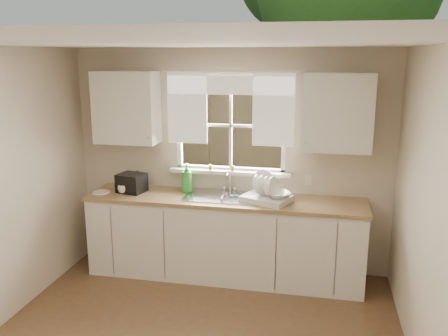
% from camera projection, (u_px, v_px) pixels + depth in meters
% --- Properties ---
extents(room_walls, '(3.62, 4.02, 2.50)m').
position_uv_depth(room_walls, '(176.00, 224.00, 3.41)').
color(room_walls, beige).
rests_on(room_walls, ground).
extents(ceiling, '(3.60, 4.00, 0.02)m').
position_uv_depth(ceiling, '(174.00, 43.00, 3.17)').
color(ceiling, silver).
rests_on(ceiling, room_walls).
extents(window, '(1.38, 0.16, 1.06)m').
position_uv_depth(window, '(230.00, 140.00, 5.32)').
color(window, white).
rests_on(window, room_walls).
extents(curtains, '(1.50, 0.03, 0.81)m').
position_uv_depth(curtains, '(230.00, 101.00, 5.16)').
color(curtains, white).
rests_on(curtains, room_walls).
extents(base_cabinets, '(3.00, 0.62, 0.87)m').
position_uv_depth(base_cabinets, '(225.00, 239.00, 5.26)').
color(base_cabinets, silver).
rests_on(base_cabinets, ground).
extents(countertop, '(3.04, 0.65, 0.04)m').
position_uv_depth(countertop, '(225.00, 200.00, 5.15)').
color(countertop, olive).
rests_on(countertop, base_cabinets).
extents(upper_cabinet_left, '(0.70, 0.33, 0.80)m').
position_uv_depth(upper_cabinet_left, '(127.00, 107.00, 5.29)').
color(upper_cabinet_left, silver).
rests_on(upper_cabinet_left, room_walls).
extents(upper_cabinet_right, '(0.70, 0.33, 0.80)m').
position_uv_depth(upper_cabinet_right, '(338.00, 112.00, 4.84)').
color(upper_cabinet_right, silver).
rests_on(upper_cabinet_right, room_walls).
extents(wall_outlet, '(0.08, 0.01, 0.12)m').
position_uv_depth(wall_outlet, '(308.00, 180.00, 5.22)').
color(wall_outlet, beige).
rests_on(wall_outlet, room_walls).
extents(sill_jars, '(0.30, 0.04, 0.06)m').
position_uv_depth(sill_jars, '(221.00, 168.00, 5.35)').
color(sill_jars, brown).
rests_on(sill_jars, window).
extents(backyard, '(20.00, 10.00, 6.13)m').
position_uv_depth(backyard, '(309.00, 8.00, 10.85)').
color(backyard, '#335421').
rests_on(backyard, ground).
extents(sink, '(0.88, 0.52, 0.40)m').
position_uv_depth(sink, '(225.00, 203.00, 5.19)').
color(sink, '#B7B7BC').
rests_on(sink, countertop).
extents(dish_rack, '(0.57, 0.51, 0.31)m').
position_uv_depth(dish_rack, '(266.00, 195.00, 5.00)').
color(dish_rack, silver).
rests_on(dish_rack, countertop).
extents(bowl, '(0.33, 0.33, 0.06)m').
position_uv_depth(bowl, '(278.00, 195.00, 4.92)').
color(bowl, silver).
rests_on(bowl, dish_rack).
extents(soap_bottle_a, '(0.15, 0.15, 0.33)m').
position_uv_depth(soap_bottle_a, '(187.00, 178.00, 5.32)').
color(soap_bottle_a, green).
rests_on(soap_bottle_a, countertop).
extents(soap_bottle_b, '(0.12, 0.12, 0.21)m').
position_uv_depth(soap_bottle_b, '(138.00, 179.00, 5.49)').
color(soap_bottle_b, '#336FC0').
rests_on(soap_bottle_b, countertop).
extents(soap_bottle_c, '(0.15, 0.15, 0.17)m').
position_uv_depth(soap_bottle_c, '(129.00, 180.00, 5.55)').
color(soap_bottle_c, beige).
rests_on(soap_bottle_c, countertop).
extents(saucer, '(0.20, 0.20, 0.01)m').
position_uv_depth(saucer, '(101.00, 192.00, 5.33)').
color(saucer, white).
rests_on(saucer, countertop).
extents(cup, '(0.16, 0.16, 0.10)m').
position_uv_depth(cup, '(124.00, 189.00, 5.30)').
color(cup, white).
rests_on(cup, countertop).
extents(black_appliance, '(0.33, 0.30, 0.21)m').
position_uv_depth(black_appliance, '(132.00, 183.00, 5.34)').
color(black_appliance, black).
rests_on(black_appliance, countertop).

